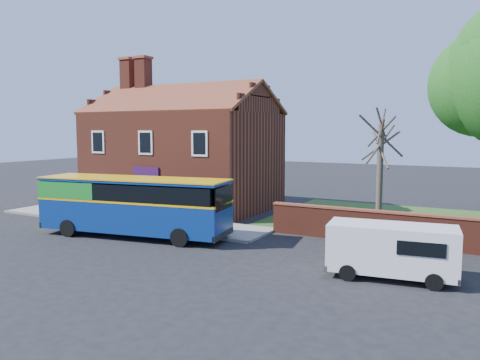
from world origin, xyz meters
The scene contains 7 objects.
ground centered at (0.00, 0.00, 0.00)m, with size 120.00×120.00×0.00m, color black.
pavement centered at (-7.00, 5.75, 0.06)m, with size 18.00×3.50×0.12m, color gray.
kerb centered at (-7.00, 4.00, 0.07)m, with size 18.00×0.15×0.14m, color slate.
shop_building centered at (-7.02, 11.50, 3.41)m, with size 12.30×8.13×10.50m.
bus centered at (-4.12, 2.59, 1.70)m, with size 10.08×3.99×2.99m.
van_near centered at (8.96, 1.84, 1.10)m, with size 4.68×2.35×1.97m.
bare_tree centered at (6.84, 9.68, 3.19)m, with size 2.33×2.77×6.21m.
Camera 1 is at (11.95, -15.34, 5.37)m, focal length 35.00 mm.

